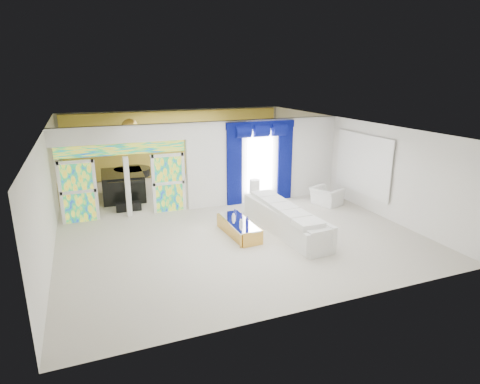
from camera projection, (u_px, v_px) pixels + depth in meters
name	position (u px, v px, depth m)	size (l,w,h in m)	color
floor	(219.00, 215.00, 13.42)	(12.00, 12.00, 0.00)	#B7AF9E
dividing_wall	(265.00, 160.00, 14.65)	(5.70, 0.18, 3.00)	white
dividing_header	(121.00, 134.00, 12.54)	(4.30, 0.18, 0.55)	white
stained_panel_left	(78.00, 192.00, 12.53)	(0.95, 0.04, 2.00)	#994C3F
stained_panel_right	(169.00, 183.00, 13.53)	(0.95, 0.04, 2.00)	#994C3F
stained_transom	(122.00, 149.00, 12.68)	(4.00, 0.05, 0.35)	#994C3F
window_pane	(260.00, 163.00, 14.48)	(1.00, 0.02, 2.30)	white
blue_drape_left	(234.00, 167.00, 14.12)	(0.55, 0.10, 2.80)	#030645
blue_drape_right	(285.00, 162.00, 14.82)	(0.55, 0.10, 2.80)	#030645
blue_pelmet	(261.00, 125.00, 14.07)	(2.60, 0.12, 0.25)	#030645
wall_mirror	(363.00, 164.00, 13.83)	(0.04, 2.70, 1.90)	white
gold_curtains	(177.00, 143.00, 18.26)	(9.70, 0.12, 2.90)	gold
white_sofa	(285.00, 221.00, 11.88)	(0.81, 3.78, 0.72)	silver
coffee_table	(239.00, 228.00, 11.71)	(0.62, 1.86, 0.41)	gold
console_table	(262.00, 199.00, 14.46)	(1.13, 0.36, 0.38)	white
table_lamp	(255.00, 188.00, 14.21)	(0.36, 0.36, 0.58)	white
armchair	(326.00, 196.00, 14.39)	(0.97, 0.85, 0.63)	silver
grand_piano	(123.00, 185.00, 15.16)	(1.49, 1.96, 0.99)	black
piano_bench	(129.00, 206.00, 13.83)	(0.85, 0.33, 0.28)	black
tv_console	(66.00, 193.00, 14.46)	(0.57, 0.52, 0.82)	tan
chandelier	(130.00, 127.00, 14.90)	(0.60, 0.60, 0.60)	gold
decanters	(240.00, 219.00, 11.56)	(0.23, 1.05, 0.25)	navy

